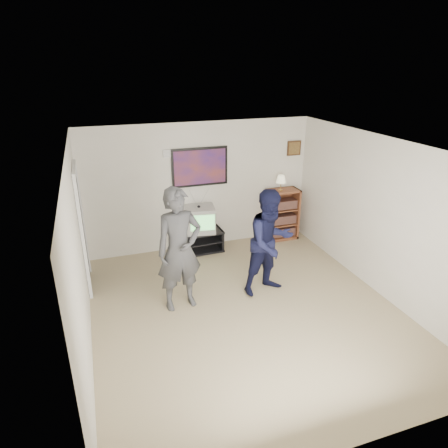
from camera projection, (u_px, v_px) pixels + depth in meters
room_shell at (239, 227)px, 5.91m from camera, size 4.51×5.00×2.51m
media_stand at (200, 241)px, 7.92m from camera, size 0.88×0.51×0.43m
crt_television at (199, 219)px, 7.74m from camera, size 0.66×0.59×0.50m
bookshelf at (282, 214)px, 8.38m from camera, size 0.66×0.38×1.08m
table_lamp at (281, 183)px, 8.08m from camera, size 0.20×0.20×0.32m
person_tall at (179, 250)px, 5.87m from camera, size 0.75×0.54×1.91m
person_short at (270, 242)px, 6.31m from camera, size 0.96×0.82×1.74m
controller_left at (174, 230)px, 6.00m from camera, size 0.07×0.13×0.04m
controller_right at (264, 222)px, 6.40m from camera, size 0.04×0.12×0.03m
poster at (200, 167)px, 7.62m from camera, size 1.10×0.03×0.75m
air_vent at (171, 153)px, 7.35m from camera, size 0.28×0.02×0.14m
small_picture at (294, 148)px, 8.13m from camera, size 0.30×0.03×0.30m
doorway at (82, 230)px, 6.44m from camera, size 0.03×0.85×2.00m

